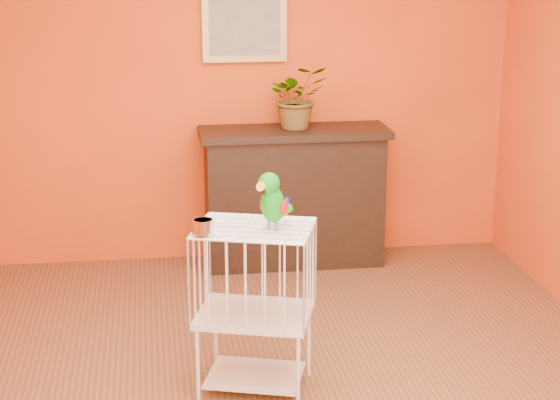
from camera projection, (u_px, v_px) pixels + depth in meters
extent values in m
plane|color=brown|center=(290.00, 385.00, 5.15)|extent=(4.50, 4.50, 0.00)
plane|color=#E54F15|center=(245.00, 88.00, 6.95)|extent=(4.00, 0.00, 4.00)
plane|color=#E54F15|center=(410.00, 331.00, 2.66)|extent=(4.00, 0.00, 4.00)
cube|color=black|center=(294.00, 200.00, 6.99)|extent=(1.30, 0.43, 0.98)
cube|color=black|center=(294.00, 132.00, 6.85)|extent=(1.39, 0.50, 0.05)
cube|color=black|center=(298.00, 207.00, 6.80)|extent=(0.91, 0.02, 0.49)
cube|color=#5C301A|center=(259.00, 217.00, 6.93)|extent=(0.05, 0.20, 0.30)
cube|color=#2C4221|center=(270.00, 217.00, 6.94)|extent=(0.05, 0.20, 0.30)
cube|color=#5C301A|center=(283.00, 216.00, 6.95)|extent=(0.05, 0.20, 0.30)
cube|color=#2C4221|center=(298.00, 216.00, 6.97)|extent=(0.05, 0.20, 0.30)
cube|color=#5C301A|center=(312.00, 215.00, 6.98)|extent=(0.05, 0.20, 0.30)
imported|color=#26722D|center=(297.00, 104.00, 6.81)|extent=(0.48, 0.52, 0.36)
cube|color=#B48340|center=(245.00, 27.00, 6.80)|extent=(0.62, 0.03, 0.50)
cube|color=gray|center=(245.00, 28.00, 6.78)|extent=(0.52, 0.01, 0.40)
cube|color=silver|center=(255.00, 375.00, 5.11)|extent=(0.60, 0.52, 0.02)
cube|color=silver|center=(255.00, 315.00, 5.01)|extent=(0.71, 0.62, 0.04)
cube|color=silver|center=(254.00, 228.00, 4.88)|extent=(0.71, 0.62, 0.01)
cylinder|color=silver|center=(198.00, 366.00, 4.92)|extent=(0.02, 0.02, 0.41)
cylinder|color=silver|center=(298.00, 373.00, 4.84)|extent=(0.02, 0.02, 0.41)
cylinder|color=silver|center=(216.00, 334.00, 5.31)|extent=(0.02, 0.02, 0.41)
cylinder|color=silver|center=(309.00, 341.00, 5.23)|extent=(0.02, 0.02, 0.41)
cylinder|color=silver|center=(203.00, 227.00, 4.73)|extent=(0.11, 0.11, 0.08)
cylinder|color=#59544C|center=(269.00, 226.00, 4.84)|extent=(0.01, 0.01, 0.05)
cylinder|color=#59544C|center=(277.00, 227.00, 4.82)|extent=(0.01, 0.01, 0.05)
ellipsoid|color=#199A13|center=(273.00, 204.00, 4.80)|extent=(0.20, 0.21, 0.23)
ellipsoid|color=#199A13|center=(269.00, 183.00, 4.74)|extent=(0.16, 0.16, 0.11)
cone|color=orange|center=(263.00, 188.00, 4.70)|extent=(0.09, 0.09, 0.07)
cone|color=black|center=(265.00, 191.00, 4.71)|extent=(0.04, 0.04, 0.03)
sphere|color=black|center=(260.00, 181.00, 4.74)|extent=(0.02, 0.02, 0.02)
sphere|color=black|center=(273.00, 183.00, 4.70)|extent=(0.02, 0.02, 0.02)
ellipsoid|color=#A50C0C|center=(264.00, 204.00, 4.84)|extent=(0.06, 0.07, 0.08)
ellipsoid|color=navy|center=(284.00, 208.00, 4.78)|extent=(0.06, 0.07, 0.08)
cone|color=#199A13|center=(281.00, 215.00, 4.88)|extent=(0.16, 0.17, 0.12)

